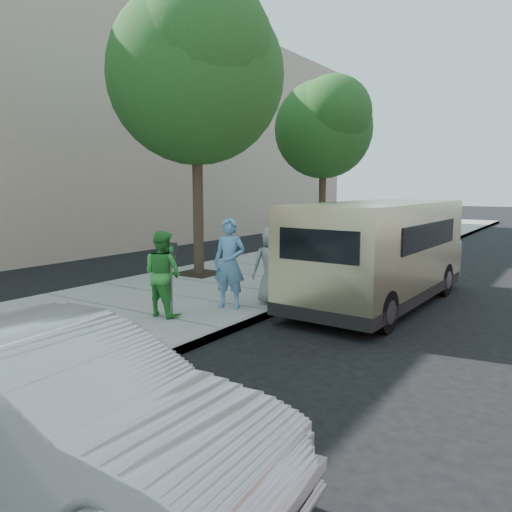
% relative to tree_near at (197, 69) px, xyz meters
% --- Properties ---
extents(ground, '(120.00, 120.00, 0.00)m').
position_rel_tree_near_xyz_m(ground, '(2.25, -2.40, -5.55)').
color(ground, black).
rests_on(ground, ground).
extents(sidewalk, '(5.00, 60.00, 0.15)m').
position_rel_tree_near_xyz_m(sidewalk, '(1.25, -2.40, -5.47)').
color(sidewalk, gray).
rests_on(sidewalk, ground).
extents(curb_face, '(0.12, 60.00, 0.16)m').
position_rel_tree_near_xyz_m(curb_face, '(3.69, -2.40, -5.47)').
color(curb_face, gray).
rests_on(curb_face, ground).
extents(tree_near, '(4.62, 4.60, 7.53)m').
position_rel_tree_near_xyz_m(tree_near, '(0.00, 0.00, 0.00)').
color(tree_near, black).
rests_on(tree_near, sidewalk).
extents(tree_far, '(3.92, 3.80, 6.49)m').
position_rel_tree_near_xyz_m(tree_far, '(-0.00, 7.60, -0.66)').
color(tree_far, black).
rests_on(tree_far, sidewalk).
extents(parking_meter, '(0.29, 0.11, 1.37)m').
position_rel_tree_near_xyz_m(parking_meter, '(2.46, -3.79, -4.41)').
color(parking_meter, gray).
rests_on(parking_meter, sidewalk).
extents(van, '(2.19, 5.99, 2.19)m').
position_rel_tree_near_xyz_m(van, '(5.11, -0.15, -4.39)').
color(van, beige).
rests_on(van, ground).
extents(sedan, '(4.32, 1.85, 1.39)m').
position_rel_tree_near_xyz_m(sedan, '(5.18, -8.07, -4.85)').
color(sedan, silver).
rests_on(sedan, ground).
extents(person_officer, '(0.73, 0.57, 1.76)m').
position_rel_tree_near_xyz_m(person_officer, '(2.97, -2.67, -4.51)').
color(person_officer, '#5B92C2').
rests_on(person_officer, sidewalk).
extents(person_green_shirt, '(0.77, 0.60, 1.58)m').
position_rel_tree_near_xyz_m(person_green_shirt, '(2.30, -3.83, -4.61)').
color(person_green_shirt, green).
rests_on(person_green_shirt, sidewalk).
extents(person_gray_shirt, '(0.90, 0.91, 1.59)m').
position_rel_tree_near_xyz_m(person_gray_shirt, '(3.45, -1.89, -4.60)').
color(person_gray_shirt, gray).
rests_on(person_gray_shirt, sidewalk).
extents(person_striped_polo, '(1.03, 0.90, 1.66)m').
position_rel_tree_near_xyz_m(person_striped_polo, '(3.45, -0.68, -4.57)').
color(person_striped_polo, slate).
rests_on(person_striped_polo, sidewalk).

